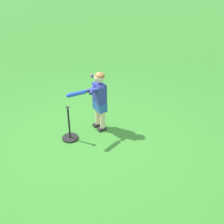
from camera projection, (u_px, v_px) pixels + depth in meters
ground_plane at (91, 140)px, 4.80m from camera, size 40.00×40.00×0.00m
child_batter at (98, 97)px, 4.81m from camera, size 0.78×0.32×1.08m
play_ball_far_left at (92, 76)px, 7.26m from camera, size 0.07×0.07×0.07m
batting_tee at (70, 134)px, 4.79m from camera, size 0.28×0.28×0.62m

